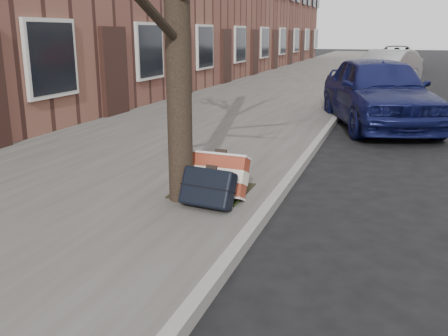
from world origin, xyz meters
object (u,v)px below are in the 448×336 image
(suitcase_red, at_px, (217,175))
(suitcase_navy, at_px, (208,188))
(car_near_mid, at_px, (386,69))
(car_near_front, at_px, (378,91))

(suitcase_red, height_order, suitcase_navy, suitcase_red)
(suitcase_red, relative_size, suitcase_navy, 1.16)
(car_near_mid, bearing_deg, car_near_front, -71.85)
(suitcase_navy, bearing_deg, car_near_front, 85.14)
(car_near_front, relative_size, car_near_mid, 1.07)
(suitcase_navy, bearing_deg, suitcase_red, 101.94)
(car_near_front, bearing_deg, car_near_mid, 72.25)
(suitcase_red, bearing_deg, car_near_mid, 87.97)
(car_near_front, xyz_separation_m, car_near_mid, (-0.03, 8.38, -0.07))
(suitcase_red, xyz_separation_m, suitcase_navy, (0.02, -0.37, -0.03))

